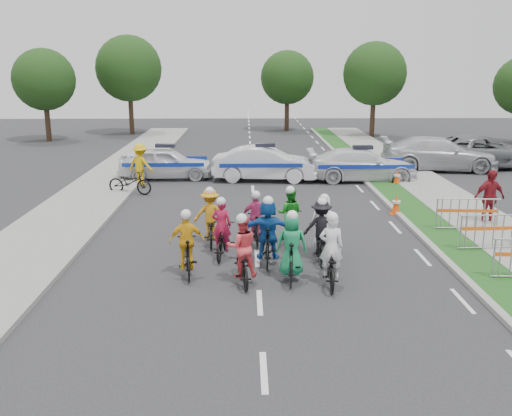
{
  "coord_description": "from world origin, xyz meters",
  "views": [
    {
      "loc": [
        -0.3,
        -11.91,
        5.21
      ],
      "look_at": [
        -0.0,
        4.34,
        1.1
      ],
      "focal_mm": 40.0,
      "sensor_mm": 36.0,
      "label": 1
    }
  ],
  "objects_px": {
    "rider_5": "(268,236)",
    "tree_3": "(129,69)",
    "rider_6": "(222,237)",
    "civilian_suv": "(481,152)",
    "rider_0": "(331,261)",
    "rider_1": "(291,253)",
    "rider_3": "(187,250)",
    "police_car_2": "(362,165)",
    "barrier_2": "(467,215)",
    "police_car_1": "(265,164)",
    "rider_2": "(242,257)",
    "spectator_2": "(489,198)",
    "rider_8": "(290,222)",
    "cone_1": "(397,178)",
    "cone_0": "(396,205)",
    "rider_7": "(323,231)",
    "police_car_0": "(166,163)",
    "marshal_hiviz": "(141,165)",
    "tree_0": "(44,80)",
    "civilian_sedan": "(439,154)",
    "rider_9": "(256,224)",
    "rider_4": "(321,236)",
    "tree_1": "(375,74)",
    "parked_bike": "(130,182)",
    "rider_10": "(210,222)",
    "barrier_1": "(493,234)",
    "tree_4": "(287,78)"
  },
  "relations": [
    {
      "from": "police_car_1",
      "to": "rider_2",
      "type": "bearing_deg",
      "value": -179.4
    },
    {
      "from": "rider_7",
      "to": "barrier_1",
      "type": "bearing_deg",
      "value": -168.4
    },
    {
      "from": "rider_2",
      "to": "marshal_hiviz",
      "type": "height_order",
      "value": "marshal_hiviz"
    },
    {
      "from": "police_car_1",
      "to": "tree_3",
      "type": "distance_m",
      "value": 20.89
    },
    {
      "from": "police_car_1",
      "to": "tree_3",
      "type": "bearing_deg",
      "value": 32.95
    },
    {
      "from": "rider_6",
      "to": "tree_0",
      "type": "relative_size",
      "value": 0.28
    },
    {
      "from": "rider_5",
      "to": "tree_3",
      "type": "height_order",
      "value": "tree_3"
    },
    {
      "from": "rider_8",
      "to": "rider_3",
      "type": "bearing_deg",
      "value": 54.62
    },
    {
      "from": "rider_9",
      "to": "barrier_1",
      "type": "relative_size",
      "value": 0.84
    },
    {
      "from": "rider_2",
      "to": "rider_6",
      "type": "relative_size",
      "value": 1.04
    },
    {
      "from": "rider_1",
      "to": "civilian_sedan",
      "type": "bearing_deg",
      "value": -115.15
    },
    {
      "from": "rider_5",
      "to": "spectator_2",
      "type": "xyz_separation_m",
      "value": [
        7.44,
        3.65,
        0.15
      ]
    },
    {
      "from": "rider_7",
      "to": "police_car_0",
      "type": "xyz_separation_m",
      "value": [
        -5.88,
        11.08,
        0.05
      ]
    },
    {
      "from": "rider_3",
      "to": "rider_9",
      "type": "distance_m",
      "value": 3.02
    },
    {
      "from": "rider_3",
      "to": "rider_6",
      "type": "xyz_separation_m",
      "value": [
        0.8,
        1.46,
        -0.1
      ]
    },
    {
      "from": "rider_7",
      "to": "rider_10",
      "type": "relative_size",
      "value": 1.01
    },
    {
      "from": "civilian_suv",
      "to": "tree_3",
      "type": "relative_size",
      "value": 0.82
    },
    {
      "from": "marshal_hiviz",
      "to": "tree_0",
      "type": "height_order",
      "value": "tree_0"
    },
    {
      "from": "cone_0",
      "to": "tree_3",
      "type": "relative_size",
      "value": 0.1
    },
    {
      "from": "rider_6",
      "to": "police_car_2",
      "type": "relative_size",
      "value": 0.35
    },
    {
      "from": "marshal_hiviz",
      "to": "tree_0",
      "type": "relative_size",
      "value": 0.29
    },
    {
      "from": "rider_4",
      "to": "civilian_suv",
      "type": "height_order",
      "value": "rider_4"
    },
    {
      "from": "rider_3",
      "to": "barrier_2",
      "type": "bearing_deg",
      "value": -164.57
    },
    {
      "from": "rider_3",
      "to": "civilian_suv",
      "type": "relative_size",
      "value": 0.29
    },
    {
      "from": "police_car_2",
      "to": "barrier_2",
      "type": "height_order",
      "value": "police_car_2"
    },
    {
      "from": "rider_9",
      "to": "spectator_2",
      "type": "bearing_deg",
      "value": -168.45
    },
    {
      "from": "civilian_sedan",
      "to": "rider_7",
      "type": "bearing_deg",
      "value": 156.05
    },
    {
      "from": "rider_7",
      "to": "rider_3",
      "type": "bearing_deg",
      "value": 34.32
    },
    {
      "from": "barrier_1",
      "to": "police_car_2",
      "type": "bearing_deg",
      "value": 99.11
    },
    {
      "from": "rider_1",
      "to": "rider_10",
      "type": "height_order",
      "value": "rider_1"
    },
    {
      "from": "rider_6",
      "to": "civilian_suv",
      "type": "height_order",
      "value": "rider_6"
    },
    {
      "from": "rider_0",
      "to": "rider_1",
      "type": "xyz_separation_m",
      "value": [
        -0.93,
        0.27,
        0.1
      ]
    },
    {
      "from": "police_car_1",
      "to": "police_car_2",
      "type": "relative_size",
      "value": 0.94
    },
    {
      "from": "rider_8",
      "to": "tree_1",
      "type": "bearing_deg",
      "value": -95.68
    },
    {
      "from": "rider_5",
      "to": "rider_10",
      "type": "distance_m",
      "value": 2.42
    },
    {
      "from": "rider_5",
      "to": "barrier_2",
      "type": "height_order",
      "value": "rider_5"
    },
    {
      "from": "rider_6",
      "to": "cone_0",
      "type": "height_order",
      "value": "rider_6"
    },
    {
      "from": "spectator_2",
      "to": "barrier_2",
      "type": "bearing_deg",
      "value": -153.55
    },
    {
      "from": "rider_7",
      "to": "tree_3",
      "type": "distance_m",
      "value": 30.95
    },
    {
      "from": "tree_0",
      "to": "tree_4",
      "type": "distance_m",
      "value": 18.03
    },
    {
      "from": "parked_bike",
      "to": "police_car_1",
      "type": "bearing_deg",
      "value": -48.06
    },
    {
      "from": "rider_10",
      "to": "barrier_1",
      "type": "relative_size",
      "value": 0.88
    },
    {
      "from": "rider_6",
      "to": "cone_0",
      "type": "xyz_separation_m",
      "value": [
        6.03,
        4.51,
        -0.23
      ]
    },
    {
      "from": "police_car_2",
      "to": "marshal_hiviz",
      "type": "relative_size",
      "value": 2.77
    },
    {
      "from": "rider_1",
      "to": "tree_1",
      "type": "xyz_separation_m",
      "value": [
        8.19,
        28.66,
        3.83
      ]
    },
    {
      "from": "rider_8",
      "to": "cone_1",
      "type": "height_order",
      "value": "rider_8"
    },
    {
      "from": "cone_0",
      "to": "parked_bike",
      "type": "distance_m",
      "value": 10.7
    },
    {
      "from": "cone_0",
      "to": "police_car_0",
      "type": "bearing_deg",
      "value": 143.59
    },
    {
      "from": "rider_5",
      "to": "spectator_2",
      "type": "bearing_deg",
      "value": -151.01
    },
    {
      "from": "barrier_1",
      "to": "tree_4",
      "type": "bearing_deg",
      "value": 96.89
    }
  ]
}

